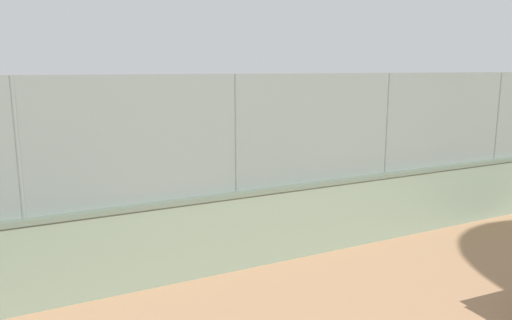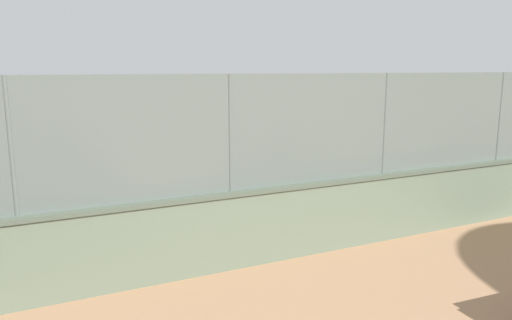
% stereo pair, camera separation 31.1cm
% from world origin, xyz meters
% --- Properties ---
extents(ground_plane, '(260.00, 260.00, 0.00)m').
position_xyz_m(ground_plane, '(0.00, 0.00, 0.00)').
color(ground_plane, tan).
extents(perimeter_wall, '(23.81, 1.26, 1.40)m').
position_xyz_m(perimeter_wall, '(0.67, 12.43, 0.71)').
color(perimeter_wall, slate).
rests_on(perimeter_wall, ground_plane).
extents(fence_panel_on_wall, '(23.39, 0.96, 2.00)m').
position_xyz_m(fence_panel_on_wall, '(0.67, 12.43, 2.40)').
color(fence_panel_on_wall, slate).
rests_on(fence_panel_on_wall, perimeter_wall).
extents(player_at_service_line, '(0.75, 1.15, 1.71)m').
position_xyz_m(player_at_service_line, '(-2.96, 7.81, 1.02)').
color(player_at_service_line, black).
rests_on(player_at_service_line, ground_plane).
extents(player_baseline_waiting, '(1.28, 0.77, 1.70)m').
position_xyz_m(player_baseline_waiting, '(3.25, 7.22, 1.01)').
color(player_baseline_waiting, '#B2B2B2').
rests_on(player_baseline_waiting, ground_plane).
extents(sports_ball, '(0.21, 0.21, 0.21)m').
position_xyz_m(sports_ball, '(-3.31, 8.68, 0.11)').
color(sports_ball, white).
rests_on(sports_ball, ground_plane).
extents(spare_ball_by_wall, '(0.13, 0.13, 0.13)m').
position_xyz_m(spare_ball_by_wall, '(0.19, 11.00, 0.07)').
color(spare_ball_by_wall, orange).
rests_on(spare_ball_by_wall, ground_plane).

